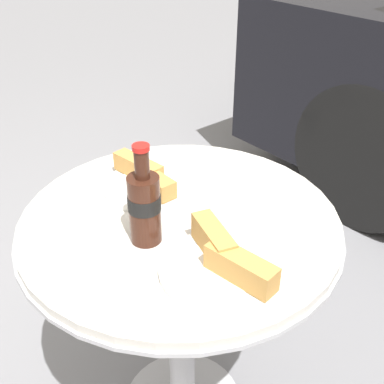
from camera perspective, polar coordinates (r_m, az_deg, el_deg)
name	(u,v)px	position (r m, az deg, el deg)	size (l,w,h in m)	color
bistro_table	(181,265)	(1.18, -1.36, -8.66)	(0.73, 0.73, 0.70)	#B7B7BC
cola_bottle_left	(144,205)	(0.97, -5.67, -1.54)	(0.07, 0.07, 0.22)	#3D1E14
lunch_plate_near	(147,181)	(1.18, -5.40, 1.32)	(0.23, 0.22, 0.06)	white
lunch_plate_far	(224,262)	(0.93, 3.76, -8.30)	(0.24, 0.24, 0.07)	white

